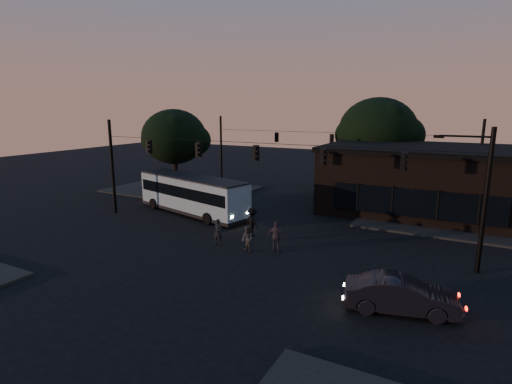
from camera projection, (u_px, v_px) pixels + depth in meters
The scene contains 14 objects.
ground at pixel (224, 255), 23.22m from camera, with size 120.00×120.00×0.00m, color black.
sidewalk_far_right at pixel (460, 221), 29.82m from camera, with size 14.00×10.00×0.15m, color black.
sidewalk_far_left at pixel (183, 189), 41.72m from camera, with size 14.00×10.00×0.15m, color black.
building at pixel (423, 179), 32.35m from camera, with size 15.40×10.41×5.40m.
tree_behind at pixel (378, 131), 39.13m from camera, with size 7.60×7.60×9.43m.
tree_left at pixel (174, 137), 39.72m from camera, with size 6.40×6.40×8.30m.
signal_rig_near at pixel (256, 170), 25.76m from camera, with size 26.24×0.30×7.50m.
signal_rig_far at pixel (331, 151), 39.65m from camera, with size 26.24×0.30×7.50m.
bus at pixel (192, 193), 31.97m from camera, with size 11.12×5.13×3.05m.
car at pixel (401, 295), 16.61m from camera, with size 1.60×4.59×1.51m, color black.
pedestrian_a at pixel (218, 232), 24.76m from camera, with size 0.60×0.39×1.65m, color black.
pedestrian_b at pixel (247, 239), 23.58m from camera, with size 0.76×0.59×1.56m, color #43403D.
pedestrian_c at pixel (277, 237), 23.59m from camera, with size 1.09×0.45×1.86m, color #382D36.
pedestrian_d at pixel (252, 222), 26.46m from camera, with size 1.24×0.72×1.93m, color black.
Camera 1 is at (11.93, -18.53, 8.38)m, focal length 28.00 mm.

